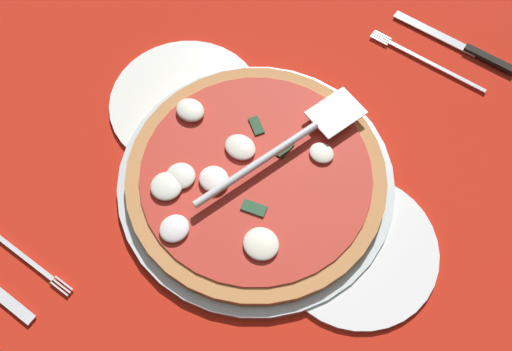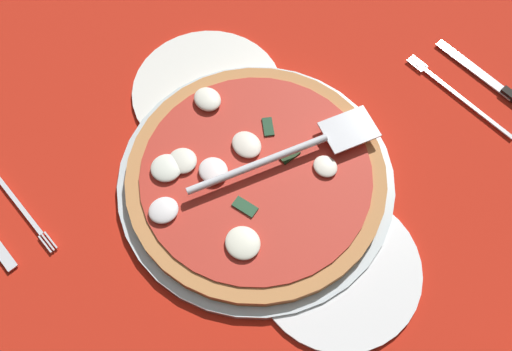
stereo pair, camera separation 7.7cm
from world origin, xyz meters
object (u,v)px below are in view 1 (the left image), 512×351
object	(u,v)px
pizza	(254,176)
place_setting_far	(445,55)
dinner_plate_left	(186,103)
pizza_server	(287,145)
dinner_plate_right	(356,249)

from	to	relation	value
pizza	place_setting_far	world-z (taller)	pizza
dinner_plate_left	pizza_server	world-z (taller)	pizza_server
dinner_plate_right	pizza	bearing A→B (deg)	-176.48
pizza_server	place_setting_far	size ratio (longest dim) A/B	1.29
dinner_plate_left	pizza	bearing A→B (deg)	-12.76
dinner_plate_left	pizza_server	size ratio (longest dim) A/B	0.83
place_setting_far	dinner_plate_right	bearing A→B (deg)	97.41
place_setting_far	pizza_server	bearing A→B (deg)	70.85
dinner_plate_left	place_setting_far	size ratio (longest dim) A/B	1.07
pizza_server	place_setting_far	bearing A→B (deg)	-0.55
pizza	pizza_server	world-z (taller)	pizza_server
dinner_plate_left	dinner_plate_right	distance (cm)	32.66
dinner_plate_left	pizza_server	distance (cm)	17.94
place_setting_far	dinner_plate_left	bearing A→B (deg)	47.26
dinner_plate_right	pizza	distance (cm)	16.62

